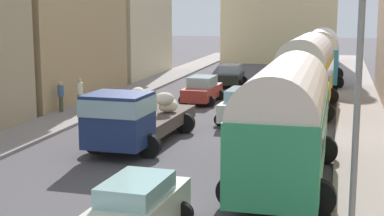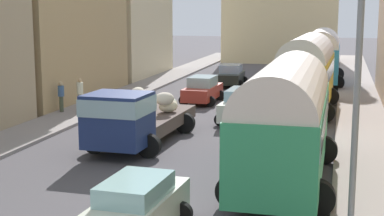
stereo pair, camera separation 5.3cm
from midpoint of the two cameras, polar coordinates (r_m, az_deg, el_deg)
name	(u,v)px [view 2 (the right image)]	position (r m, az deg, el deg)	size (l,w,h in m)	color
ground_plane	(234,102)	(34.86, 4.16, 0.60)	(154.00, 154.00, 0.00)	#4D494D
sidewalk_left	(120,96)	(36.81, -7.01, 1.16)	(2.50, 70.00, 0.14)	gray
sidewalk_right	(360,106)	(34.33, 16.15, 0.21)	(2.50, 70.00, 0.14)	gray
building_left_2	(54,0)	(36.64, -13.35, 10.27)	(5.18, 12.23, 11.99)	tan
building_left_3	(124,18)	(47.87, -6.62, 8.71)	(5.54, 10.56, 9.31)	beige
distant_church	(281,0)	(60.46, 8.77, 10.46)	(11.31, 6.03, 18.16)	beige
parked_bus_0	(285,117)	(18.65, 9.23, -0.86)	(3.31, 8.84, 3.96)	#309561
parked_bus_1	(307,70)	(31.73, 11.24, 3.67)	(3.48, 8.68, 4.13)	gold
parked_bus_2	(322,54)	(43.52, 12.62, 5.16)	(3.37, 8.51, 4.01)	#2982BB
cargo_truck_0	(134,117)	(23.37, -5.60, -0.86)	(3.31, 7.68, 2.44)	navy
car_0	(203,90)	(34.30, 1.09, 1.80)	(2.24, 3.97, 1.58)	#AD3327
car_1	(231,75)	(41.61, 3.85, 3.20)	(2.30, 3.76, 1.57)	black
car_2	(136,209)	(14.38, -5.45, -9.81)	(2.23, 4.12, 1.52)	silver
car_3	(243,105)	(28.79, 5.12, 0.28)	(2.37, 4.42, 1.63)	silver
car_4	(280,77)	(40.93, 8.65, 2.98)	(2.42, 4.10, 1.51)	gray
pedestrian_0	(61,96)	(31.34, -12.66, 1.20)	(0.46, 0.46, 1.75)	#434C39
pedestrian_3	(80,94)	(31.27, -10.87, 1.40)	(0.43, 0.43, 1.90)	#4C4F49
streetlamp_near	(346,76)	(14.19, 14.97, 3.06)	(1.94, 0.28, 6.68)	gray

